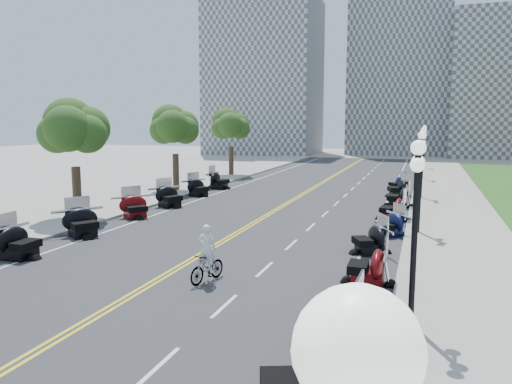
% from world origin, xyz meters
% --- Properties ---
extents(ground, '(160.00, 160.00, 0.00)m').
position_xyz_m(ground, '(0.00, 0.00, 0.00)').
color(ground, gray).
extents(road, '(16.00, 90.00, 0.01)m').
position_xyz_m(road, '(0.00, 10.00, 0.00)').
color(road, '#333335').
rests_on(road, ground).
extents(centerline_yellow_a, '(0.12, 90.00, 0.00)m').
position_xyz_m(centerline_yellow_a, '(-0.12, 10.00, 0.01)').
color(centerline_yellow_a, yellow).
rests_on(centerline_yellow_a, road).
extents(centerline_yellow_b, '(0.12, 90.00, 0.00)m').
position_xyz_m(centerline_yellow_b, '(0.12, 10.00, 0.01)').
color(centerline_yellow_b, yellow).
rests_on(centerline_yellow_b, road).
extents(edge_line_north, '(0.12, 90.00, 0.00)m').
position_xyz_m(edge_line_north, '(6.40, 10.00, 0.01)').
color(edge_line_north, white).
rests_on(edge_line_north, road).
extents(edge_line_south, '(0.12, 90.00, 0.00)m').
position_xyz_m(edge_line_south, '(-6.40, 10.00, 0.01)').
color(edge_line_south, white).
rests_on(edge_line_south, road).
extents(lane_dash_3, '(0.12, 2.00, 0.00)m').
position_xyz_m(lane_dash_3, '(3.20, -12.00, 0.01)').
color(lane_dash_3, white).
rests_on(lane_dash_3, road).
extents(lane_dash_4, '(0.12, 2.00, 0.00)m').
position_xyz_m(lane_dash_4, '(3.20, -8.00, 0.01)').
color(lane_dash_4, white).
rests_on(lane_dash_4, road).
extents(lane_dash_5, '(0.12, 2.00, 0.00)m').
position_xyz_m(lane_dash_5, '(3.20, -4.00, 0.01)').
color(lane_dash_5, white).
rests_on(lane_dash_5, road).
extents(lane_dash_6, '(0.12, 2.00, 0.00)m').
position_xyz_m(lane_dash_6, '(3.20, 0.00, 0.01)').
color(lane_dash_6, white).
rests_on(lane_dash_6, road).
extents(lane_dash_7, '(0.12, 2.00, 0.00)m').
position_xyz_m(lane_dash_7, '(3.20, 4.00, 0.01)').
color(lane_dash_7, white).
rests_on(lane_dash_7, road).
extents(lane_dash_8, '(0.12, 2.00, 0.00)m').
position_xyz_m(lane_dash_8, '(3.20, 8.00, 0.01)').
color(lane_dash_8, white).
rests_on(lane_dash_8, road).
extents(lane_dash_9, '(0.12, 2.00, 0.00)m').
position_xyz_m(lane_dash_9, '(3.20, 12.00, 0.01)').
color(lane_dash_9, white).
rests_on(lane_dash_9, road).
extents(lane_dash_10, '(0.12, 2.00, 0.00)m').
position_xyz_m(lane_dash_10, '(3.20, 16.00, 0.01)').
color(lane_dash_10, white).
rests_on(lane_dash_10, road).
extents(lane_dash_11, '(0.12, 2.00, 0.00)m').
position_xyz_m(lane_dash_11, '(3.20, 20.00, 0.01)').
color(lane_dash_11, white).
rests_on(lane_dash_11, road).
extents(lane_dash_12, '(0.12, 2.00, 0.00)m').
position_xyz_m(lane_dash_12, '(3.20, 24.00, 0.01)').
color(lane_dash_12, white).
rests_on(lane_dash_12, road).
extents(lane_dash_13, '(0.12, 2.00, 0.00)m').
position_xyz_m(lane_dash_13, '(3.20, 28.00, 0.01)').
color(lane_dash_13, white).
rests_on(lane_dash_13, road).
extents(lane_dash_14, '(0.12, 2.00, 0.00)m').
position_xyz_m(lane_dash_14, '(3.20, 32.00, 0.01)').
color(lane_dash_14, white).
rests_on(lane_dash_14, road).
extents(lane_dash_15, '(0.12, 2.00, 0.00)m').
position_xyz_m(lane_dash_15, '(3.20, 36.00, 0.01)').
color(lane_dash_15, white).
rests_on(lane_dash_15, road).
extents(lane_dash_16, '(0.12, 2.00, 0.00)m').
position_xyz_m(lane_dash_16, '(3.20, 40.00, 0.01)').
color(lane_dash_16, white).
rests_on(lane_dash_16, road).
extents(lane_dash_17, '(0.12, 2.00, 0.00)m').
position_xyz_m(lane_dash_17, '(3.20, 44.00, 0.01)').
color(lane_dash_17, white).
rests_on(lane_dash_17, road).
extents(lane_dash_18, '(0.12, 2.00, 0.00)m').
position_xyz_m(lane_dash_18, '(3.20, 48.00, 0.01)').
color(lane_dash_18, white).
rests_on(lane_dash_18, road).
extents(lane_dash_19, '(0.12, 2.00, 0.00)m').
position_xyz_m(lane_dash_19, '(3.20, 52.00, 0.01)').
color(lane_dash_19, white).
rests_on(lane_dash_19, road).
extents(sidewalk_north, '(5.00, 90.00, 0.15)m').
position_xyz_m(sidewalk_north, '(10.50, 10.00, 0.07)').
color(sidewalk_north, '#9E9991').
rests_on(sidewalk_north, ground).
extents(sidewalk_south, '(5.00, 90.00, 0.15)m').
position_xyz_m(sidewalk_south, '(-10.50, 10.00, 0.07)').
color(sidewalk_south, '#9E9991').
rests_on(sidewalk_south, ground).
extents(distant_block_a, '(18.00, 14.00, 26.00)m').
position_xyz_m(distant_block_a, '(-18.00, 62.00, 13.00)').
color(distant_block_a, gray).
rests_on(distant_block_a, ground).
extents(distant_block_b, '(16.00, 12.00, 30.00)m').
position_xyz_m(distant_block_b, '(4.00, 68.00, 15.00)').
color(distant_block_b, gray).
rests_on(distant_block_b, ground).
extents(street_lamp_1, '(0.50, 1.20, 4.90)m').
position_xyz_m(street_lamp_1, '(8.60, -8.00, 2.60)').
color(street_lamp_1, black).
rests_on(street_lamp_1, sidewalk_north).
extents(street_lamp_2, '(0.50, 1.20, 4.90)m').
position_xyz_m(street_lamp_2, '(8.60, 4.00, 2.60)').
color(street_lamp_2, black).
rests_on(street_lamp_2, sidewalk_north).
extents(street_lamp_3, '(0.50, 1.20, 4.90)m').
position_xyz_m(street_lamp_3, '(8.60, 16.00, 2.60)').
color(street_lamp_3, black).
rests_on(street_lamp_3, sidewalk_north).
extents(street_lamp_4, '(0.50, 1.20, 4.90)m').
position_xyz_m(street_lamp_4, '(8.60, 28.00, 2.60)').
color(street_lamp_4, black).
rests_on(street_lamp_4, sidewalk_north).
extents(street_lamp_5, '(0.50, 1.20, 4.90)m').
position_xyz_m(street_lamp_5, '(8.60, 40.00, 2.60)').
color(street_lamp_5, black).
rests_on(street_lamp_5, sidewalk_north).
extents(tree_2, '(4.80, 4.80, 9.20)m').
position_xyz_m(tree_2, '(-10.00, 2.00, 4.75)').
color(tree_2, '#235619').
rests_on(tree_2, sidewalk_south).
extents(tree_3, '(4.80, 4.80, 9.20)m').
position_xyz_m(tree_3, '(-10.00, 14.00, 4.75)').
color(tree_3, '#235619').
rests_on(tree_3, sidewalk_south).
extents(tree_4, '(4.80, 4.80, 9.20)m').
position_xyz_m(tree_4, '(-10.00, 26.00, 4.75)').
color(tree_4, '#235619').
rests_on(tree_4, sidewalk_south).
extents(motorcycle_n_2, '(2.81, 2.81, 1.53)m').
position_xyz_m(motorcycle_n_2, '(6.71, -12.91, 0.76)').
color(motorcycle_n_2, black).
rests_on(motorcycle_n_2, road).
extents(motorcycle_n_3, '(2.28, 2.28, 1.56)m').
position_xyz_m(motorcycle_n_3, '(6.78, -9.81, 0.78)').
color(motorcycle_n_3, black).
rests_on(motorcycle_n_3, road).
extents(motorcycle_n_4, '(2.10, 2.10, 1.45)m').
position_xyz_m(motorcycle_n_4, '(7.09, -4.52, 0.72)').
color(motorcycle_n_4, '#590A0C').
rests_on(motorcycle_n_4, road).
extents(motorcycle_n_5, '(2.64, 2.64, 1.37)m').
position_xyz_m(motorcycle_n_5, '(6.71, -0.43, 0.69)').
color(motorcycle_n_5, black).
rests_on(motorcycle_n_5, road).
extents(motorcycle_n_6, '(2.56, 2.56, 1.28)m').
position_xyz_m(motorcycle_n_6, '(7.28, 3.22, 0.64)').
color(motorcycle_n_6, black).
rests_on(motorcycle_n_6, road).
extents(motorcycle_n_7, '(2.32, 2.32, 1.50)m').
position_xyz_m(motorcycle_n_7, '(7.18, 7.30, 0.75)').
color(motorcycle_n_7, '#590A0C').
rests_on(motorcycle_n_7, road).
extents(motorcycle_n_8, '(2.26, 2.26, 1.54)m').
position_xyz_m(motorcycle_n_8, '(7.25, 11.97, 0.77)').
color(motorcycle_n_8, black).
rests_on(motorcycle_n_8, road).
extents(motorcycle_n_9, '(2.60, 2.60, 1.45)m').
position_xyz_m(motorcycle_n_9, '(6.97, 16.59, 0.72)').
color(motorcycle_n_9, black).
rests_on(motorcycle_n_9, road).
extents(motorcycle_n_10, '(2.45, 2.45, 1.24)m').
position_xyz_m(motorcycle_n_10, '(6.76, 20.29, 0.62)').
color(motorcycle_n_10, black).
rests_on(motorcycle_n_10, road).
extents(motorcycle_s_4, '(2.20, 2.20, 1.50)m').
position_xyz_m(motorcycle_s_4, '(-6.77, -5.76, 0.75)').
color(motorcycle_s_4, black).
rests_on(motorcycle_s_4, road).
extents(motorcycle_s_5, '(3.05, 3.05, 1.54)m').
position_xyz_m(motorcycle_s_5, '(-6.84, -1.67, 0.77)').
color(motorcycle_s_5, black).
rests_on(motorcycle_s_5, road).
extents(motorcycle_s_6, '(2.93, 2.93, 1.46)m').
position_xyz_m(motorcycle_s_6, '(-7.00, 3.23, 0.73)').
color(motorcycle_s_6, '#590A0C').
rests_on(motorcycle_s_6, road).
extents(motorcycle_s_7, '(2.93, 2.93, 1.52)m').
position_xyz_m(motorcycle_s_7, '(-6.89, 7.19, 0.76)').
color(motorcycle_s_7, black).
rests_on(motorcycle_s_7, road).
extents(motorcycle_s_8, '(2.67, 2.67, 1.43)m').
position_xyz_m(motorcycle_s_8, '(-7.17, 12.15, 0.71)').
color(motorcycle_s_8, black).
rests_on(motorcycle_s_8, road).
extents(motorcycle_s_9, '(2.27, 2.27, 1.57)m').
position_xyz_m(motorcycle_s_9, '(-7.28, 16.37, 0.78)').
color(motorcycle_s_9, black).
rests_on(motorcycle_s_9, road).
extents(bicycle, '(0.95, 1.83, 1.06)m').
position_xyz_m(bicycle, '(1.75, -6.05, 0.53)').
color(bicycle, '#A51414').
rests_on(bicycle, road).
extents(cyclist_rider, '(0.62, 0.41, 1.71)m').
position_xyz_m(cyclist_rider, '(1.75, -6.05, 1.91)').
color(cyclist_rider, silver).
rests_on(cyclist_rider, bicycle).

